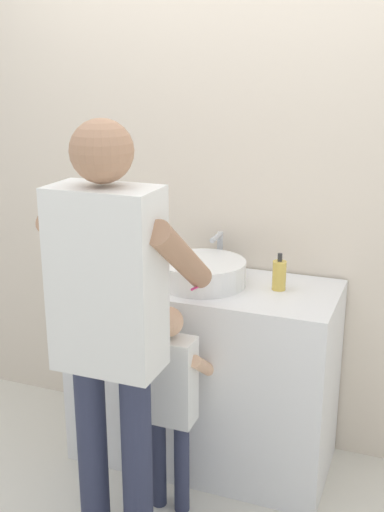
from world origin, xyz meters
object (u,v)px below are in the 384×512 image
object	(u,v)px
soap_bottle	(279,275)
child_toddler	(170,391)
toothbrush_cup	(143,261)
adult_parent	(110,306)

from	to	relation	value
soap_bottle	child_toddler	xyz separation A→B (m)	(-0.34, -0.44, -0.41)
toothbrush_cup	soap_bottle	size ratio (longest dim) A/B	1.25
toothbrush_cup	child_toddler	size ratio (longest dim) A/B	0.22
child_toddler	adult_parent	bearing A→B (deg)	-116.93
toothbrush_cup	adult_parent	bearing A→B (deg)	-74.09
toothbrush_cup	soap_bottle	bearing A→B (deg)	0.02
soap_bottle	child_toddler	size ratio (longest dim) A/B	0.18
toothbrush_cup	adult_parent	xyz separation A→B (m)	(0.19, -0.68, 0.06)
child_toddler	soap_bottle	bearing A→B (deg)	52.36
soap_bottle	child_toddler	distance (m)	0.69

